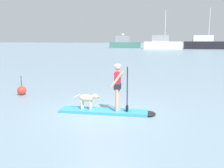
% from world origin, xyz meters
% --- Properties ---
extents(ground_plane, '(400.00, 400.00, 0.00)m').
position_xyz_m(ground_plane, '(0.00, 0.00, 0.00)').
color(ground_plane, gray).
extents(paddleboard, '(3.56, 1.14, 0.10)m').
position_xyz_m(paddleboard, '(0.23, 0.03, 0.05)').
color(paddleboard, '#338CD8').
rests_on(paddleboard, ground_plane).
extents(person_paddler, '(0.64, 0.52, 1.69)m').
position_xyz_m(person_paddler, '(0.53, 0.07, 1.08)').
color(person_paddler, tan).
rests_on(person_paddler, paddleboard).
extents(dog, '(1.00, 0.29, 0.59)m').
position_xyz_m(dog, '(-0.59, -0.08, 0.50)').
color(dog, '#CCB78C').
rests_on(dog, paddleboard).
extents(moored_boat_starboard, '(9.78, 3.45, 4.51)m').
position_xyz_m(moored_boat_starboard, '(-18.85, 71.29, 1.46)').
color(moored_boat_starboard, '#3F7266').
rests_on(moored_boat_starboard, ground_plane).
extents(moored_boat_far_port, '(11.14, 4.89, 10.96)m').
position_xyz_m(moored_boat_far_port, '(-6.29, 66.80, 1.51)').
color(moored_boat_far_port, white).
rests_on(moored_boat_far_port, ground_plane).
extents(moored_boat_port, '(12.24, 4.67, 11.36)m').
position_xyz_m(moored_boat_port, '(5.56, 69.24, 1.49)').
color(moored_boat_port, black).
rests_on(moored_boat_port, ground_plane).
extents(marker_buoy, '(0.43, 0.43, 0.93)m').
position_xyz_m(marker_buoy, '(-4.79, 1.61, 0.22)').
color(marker_buoy, red).
rests_on(marker_buoy, ground_plane).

